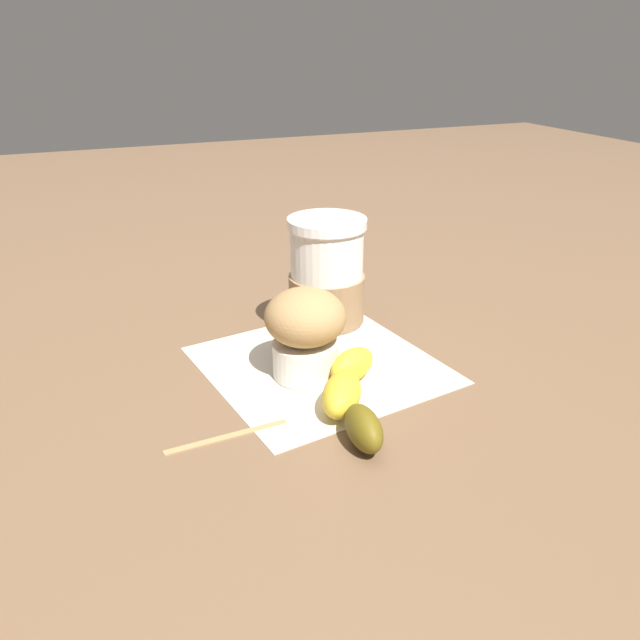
% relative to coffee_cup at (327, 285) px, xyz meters
% --- Properties ---
extents(ground_plane, '(3.00, 3.00, 0.00)m').
position_rel_coffee_cup_xyz_m(ground_plane, '(0.05, -0.03, -0.07)').
color(ground_plane, brown).
extents(paper_napkin, '(0.26, 0.26, 0.00)m').
position_rel_coffee_cup_xyz_m(paper_napkin, '(0.05, -0.03, -0.07)').
color(paper_napkin, beige).
rests_on(paper_napkin, ground_plane).
extents(coffee_cup, '(0.08, 0.08, 0.14)m').
position_rel_coffee_cup_xyz_m(coffee_cup, '(0.00, 0.00, 0.00)').
color(coffee_cup, white).
rests_on(coffee_cup, paper_napkin).
extents(muffin, '(0.08, 0.08, 0.09)m').
position_rel_coffee_cup_xyz_m(muffin, '(0.07, -0.05, -0.01)').
color(muffin, white).
rests_on(muffin, paper_napkin).
extents(banana, '(0.16, 0.10, 0.03)m').
position_rel_coffee_cup_xyz_m(banana, '(0.15, -0.04, -0.05)').
color(banana, gold).
rests_on(banana, paper_napkin).
extents(wooden_stirrer, '(0.01, 0.11, 0.00)m').
position_rel_coffee_cup_xyz_m(wooden_stirrer, '(0.14, -0.15, -0.07)').
color(wooden_stirrer, tan).
rests_on(wooden_stirrer, ground_plane).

